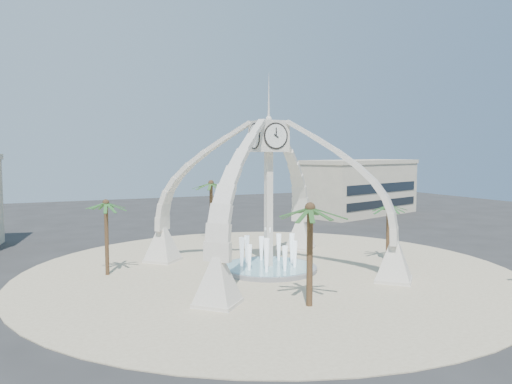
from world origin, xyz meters
name	(u,v)px	position (x,y,z in m)	size (l,w,h in m)	color
ground	(268,271)	(0.00, 0.00, 0.00)	(140.00, 140.00, 0.00)	#282828
plaza	(268,270)	(0.00, 0.00, 0.03)	(40.00, 40.00, 0.06)	beige
clock_tower	(269,193)	(0.00, 0.00, 6.49)	(17.94, 17.94, 16.30)	silver
fountain	(268,267)	(0.00, 0.00, 0.29)	(8.00, 8.00, 3.62)	gray
building_ne	(361,187)	(30.00, 28.00, 4.31)	(21.87, 14.17, 8.60)	beige
palm_east	(389,206)	(11.22, -1.34, 5.04)	(4.13, 4.13, 5.79)	brown
palm_west	(106,204)	(-12.30, 3.99, 5.71)	(4.34, 4.34, 6.44)	brown
palm_north	(211,184)	(0.65, 15.80, 6.29)	(4.11, 4.11, 7.15)	brown
palm_south	(310,209)	(-1.87, -9.69, 6.22)	(4.68, 4.68, 7.10)	brown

